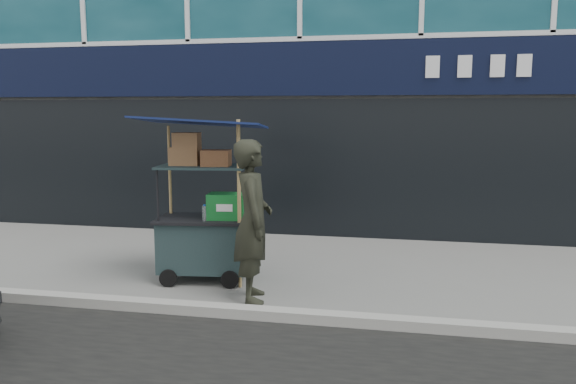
# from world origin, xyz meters

# --- Properties ---
(ground) EXTENTS (80.00, 80.00, 0.00)m
(ground) POSITION_xyz_m (0.00, 0.00, 0.00)
(ground) COLOR slate
(ground) RESTS_ON ground
(curb) EXTENTS (80.00, 0.18, 0.12)m
(curb) POSITION_xyz_m (0.00, -0.20, 0.06)
(curb) COLOR #999891
(curb) RESTS_ON ground
(vendor_cart) EXTENTS (1.71, 1.30, 2.14)m
(vendor_cart) POSITION_xyz_m (-0.73, 1.02, 0.75)
(vendor_cart) COLOR #192A2B
(vendor_cart) RESTS_ON ground
(vendor_man) EXTENTS (0.62, 0.78, 1.88)m
(vendor_man) POSITION_xyz_m (0.07, 0.40, 0.94)
(vendor_man) COLOR black
(vendor_man) RESTS_ON ground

